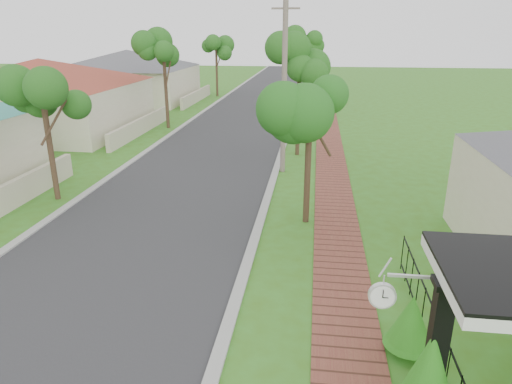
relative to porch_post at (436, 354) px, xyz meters
The scene contains 15 objects.
ground 4.79m from the porch_post, 167.60° to the left, with size 160.00×160.00×0.00m, color #3C6C19.
road 22.34m from the porch_post, 109.77° to the left, with size 7.00×120.00×0.02m, color #28282B.
kerb_right 21.39m from the porch_post, 100.52° to the left, with size 0.30×120.00×0.10m, color #9E9E99.
kerb_left 23.83m from the porch_post, 118.07° to the left, with size 0.30×120.00×0.10m, color #9E9E99.
sidewalk 21.07m from the porch_post, 93.54° to the left, with size 1.50×120.00×0.03m, color brown.
porch_post is the anchor object (origin of this frame).
picket_fence 1.21m from the porch_post, 70.71° to the left, with size 0.03×8.02×1.00m.
street_trees 29.02m from the porch_post, 104.93° to the left, with size 10.70×37.65×5.89m.
far_house_red 28.70m from the porch_post, 132.91° to the left, with size 15.56×15.56×4.60m.
far_house_grey 40.09m from the porch_post, 119.15° to the left, with size 15.56×15.56×4.60m.
parked_car_red 30.68m from the porch_post, 97.78° to the left, with size 1.88×4.66×1.59m, color maroon.
parked_car_white 33.79m from the porch_post, 97.05° to the left, with size 1.60×4.58×1.51m, color silver.
near_tree 8.81m from the porch_post, 106.37° to the left, with size 1.95×1.95×5.00m.
utility_pole 14.55m from the porch_post, 104.56° to the left, with size 1.20×0.24×7.50m.
station_clock 1.27m from the porch_post, 155.28° to the left, with size 1.08×0.13×0.67m.
Camera 1 is at (2.37, -7.61, 6.22)m, focal length 32.00 mm.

